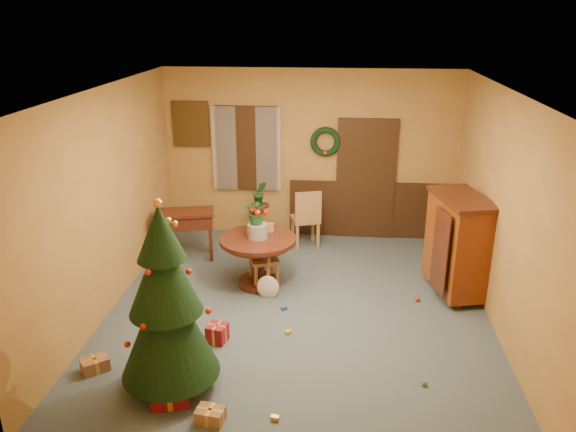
# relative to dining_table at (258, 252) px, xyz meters

# --- Properties ---
(room_envelope) EXTENTS (5.50, 5.50, 5.50)m
(room_envelope) POSITION_rel_dining_table_xyz_m (0.83, 2.05, 0.59)
(room_envelope) COLOR #35444E
(room_envelope) RESTS_ON ground
(dining_table) EXTENTS (1.09, 1.09, 0.75)m
(dining_table) POSITION_rel_dining_table_xyz_m (0.00, 0.00, 0.00)
(dining_table) COLOR black
(dining_table) RESTS_ON floor
(urn) EXTENTS (0.29, 0.29, 0.21)m
(urn) POSITION_rel_dining_table_xyz_m (-0.00, 0.00, 0.33)
(urn) COLOR slate
(urn) RESTS_ON dining_table
(centerpiece_plant) EXTENTS (0.34, 0.30, 0.38)m
(centerpiece_plant) POSITION_rel_dining_table_xyz_m (-0.00, 0.00, 0.63)
(centerpiece_plant) COLOR #1E4C23
(centerpiece_plant) RESTS_ON urn
(chair_near) EXTENTS (0.50, 0.50, 0.89)m
(chair_near) POSITION_rel_dining_table_xyz_m (0.05, 0.07, -0.05)
(chair_near) COLOR #A97343
(chair_near) RESTS_ON floor
(chair_far) EXTENTS (0.55, 0.55, 1.01)m
(chair_far) POSITION_rel_dining_table_xyz_m (0.60, 1.48, 0.02)
(chair_far) COLOR #A97343
(chair_far) RESTS_ON floor
(guitar) EXTENTS (0.39, 0.52, 0.72)m
(guitar) POSITION_rel_dining_table_xyz_m (0.18, -0.34, -0.16)
(guitar) COLOR beige
(guitar) RESTS_ON floor
(plant_stand) EXTENTS (0.30, 0.30, 0.77)m
(plant_stand) POSITION_rel_dining_table_xyz_m (-0.16, 1.36, -0.04)
(plant_stand) COLOR black
(plant_stand) RESTS_ON floor
(stand_plant) EXTENTS (0.27, 0.24, 0.41)m
(stand_plant) POSITION_rel_dining_table_xyz_m (-0.16, 1.36, 0.45)
(stand_plant) COLOR #19471E
(stand_plant) RESTS_ON plant_stand
(christmas_tree) EXTENTS (1.03, 1.03, 2.12)m
(christmas_tree) POSITION_rel_dining_table_xyz_m (-0.58, -2.41, 0.48)
(christmas_tree) COLOR #382111
(christmas_tree) RESTS_ON floor
(writing_desk) EXTENTS (0.99, 0.65, 0.81)m
(writing_desk) POSITION_rel_dining_table_xyz_m (-1.29, 0.83, 0.09)
(writing_desk) COLOR black
(writing_desk) RESTS_ON floor
(sideboard) EXTENTS (0.84, 1.23, 1.44)m
(sideboard) POSITION_rel_dining_table_xyz_m (2.78, 0.02, 0.25)
(sideboard) COLOR #5D1B0A
(sideboard) RESTS_ON floor
(gift_a) EXTENTS (0.29, 0.23, 0.15)m
(gift_a) POSITION_rel_dining_table_xyz_m (-0.06, -2.91, -0.45)
(gift_a) COLOR brown
(gift_a) RESTS_ON floor
(gift_b) EXTENTS (0.27, 0.27, 0.23)m
(gift_b) POSITION_rel_dining_table_xyz_m (-0.29, -1.51, -0.41)
(gift_b) COLOR maroon
(gift_b) RESTS_ON floor
(gift_c) EXTENTS (0.35, 0.33, 0.16)m
(gift_c) POSITION_rel_dining_table_xyz_m (-1.52, -2.22, -0.45)
(gift_c) COLOR brown
(gift_c) RESTS_ON floor
(gift_d) EXTENTS (0.40, 0.25, 0.13)m
(gift_d) POSITION_rel_dining_table_xyz_m (-0.51, -2.74, -0.46)
(gift_d) COLOR maroon
(gift_d) RESTS_ON floor
(toy_a) EXTENTS (0.09, 0.09, 0.05)m
(toy_a) POSITION_rel_dining_table_xyz_m (0.44, -0.68, -0.50)
(toy_a) COLOR #225194
(toy_a) RESTS_ON floor
(toy_b) EXTENTS (0.06, 0.06, 0.06)m
(toy_b) POSITION_rel_dining_table_xyz_m (2.10, -2.16, -0.49)
(toy_b) COLOR #238237
(toy_b) RESTS_ON floor
(toy_c) EXTENTS (0.08, 0.09, 0.05)m
(toy_c) POSITION_rel_dining_table_xyz_m (0.55, -1.28, -0.50)
(toy_c) COLOR gold
(toy_c) RESTS_ON floor
(toy_d) EXTENTS (0.06, 0.06, 0.06)m
(toy_d) POSITION_rel_dining_table_xyz_m (2.25, -0.29, -0.49)
(toy_d) COLOR red
(toy_d) RESTS_ON floor
(toy_e) EXTENTS (0.09, 0.06, 0.05)m
(toy_e) POSITION_rel_dining_table_xyz_m (0.56, -2.84, -0.50)
(toy_e) COLOR gold
(toy_e) RESTS_ON floor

